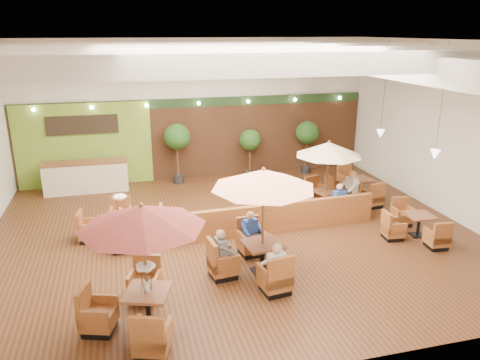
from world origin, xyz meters
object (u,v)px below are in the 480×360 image
object	(u,v)px
table_4	(411,227)
diner_1	(251,229)
service_counter	(86,177)
table_0	(140,240)
table_5	(353,190)
diner_4	(350,186)
table_1	(260,198)
diner_3	(338,198)
table_3	(122,224)
booth_divider	(274,218)
topiary_0	(177,139)
diner_2	(223,248)
table_2	(328,163)
topiary_2	(307,135)
diner_0	(276,263)
topiary_1	(250,142)

from	to	relation	value
table_4	diner_1	bearing A→B (deg)	-176.30
service_counter	table_0	xyz separation A→B (m)	(1.55, -8.99, 1.32)
table_5	diner_4	distance (m)	1.04
table_1	diner_3	size ratio (longest dim) A/B	3.59
table_3	diner_3	world-z (taller)	table_3
service_counter	booth_divider	world-z (taller)	service_counter
table_1	table_5	distance (m)	6.61
table_3	table_1	bearing A→B (deg)	-36.74
table_3	topiary_0	world-z (taller)	topiary_0
table_0	topiary_0	size ratio (longest dim) A/B	1.16
table_3	table_4	size ratio (longest dim) A/B	1.07
topiary_0	table_5	bearing A→B (deg)	-30.52
diner_2	diner_3	world-z (taller)	diner_2
booth_divider	diner_2	xyz separation A→B (m)	(-2.05, -2.22, 0.31)
table_4	diner_2	bearing A→B (deg)	-166.34
topiary_0	booth_divider	bearing A→B (deg)	-68.76
table_0	topiary_0	bearing A→B (deg)	97.15
table_4	table_5	world-z (taller)	table_5
table_5	diner_3	xyz separation A→B (m)	(-1.40, -1.65, 0.40)
table_2	table_4	size ratio (longest dim) A/B	1.07
table_3	diner_4	world-z (taller)	table_3
table_1	table_2	size ratio (longest dim) A/B	1.12
diner_1	table_0	bearing A→B (deg)	25.09
topiary_2	topiary_0	bearing A→B (deg)	180.00
diner_0	table_3	bearing A→B (deg)	122.66
table_2	diner_0	world-z (taller)	table_2
table_0	diner_4	distance (m)	8.79
diner_3	table_3	bearing A→B (deg)	166.45
booth_divider	table_2	distance (m)	2.85
diner_4	diner_2	bearing A→B (deg)	114.93
table_0	diner_3	bearing A→B (deg)	52.19
diner_2	diner_4	world-z (taller)	diner_4
topiary_0	diner_0	xyz separation A→B (m)	(1.07, -8.68, -1.01)
booth_divider	diner_0	bearing A→B (deg)	-110.39
table_5	topiary_2	xyz separation A→B (m)	(-0.39, 3.40, 1.30)
table_4	topiary_0	distance (m)	9.10
table_5	table_1	bearing A→B (deg)	-144.94
table_2	diner_1	distance (m)	4.25
table_1	topiary_0	xyz separation A→B (m)	(-1.00, 7.68, -0.19)
booth_divider	table_2	bearing A→B (deg)	27.17
topiary_2	diner_1	distance (m)	8.01
service_counter	diner_1	size ratio (longest dim) A/B	3.99
topiary_1	table_1	bearing A→B (deg)	-104.07
table_2	table_3	size ratio (longest dim) A/B	1.00
table_4	diner_4	xyz separation A→B (m)	(-0.64, 2.60, 0.47)
topiary_0	table_1	bearing A→B (deg)	-82.60
diner_0	topiary_2	bearing A→B (deg)	56.08
topiary_0	diner_3	size ratio (longest dim) A/B	3.12
table_4	diner_1	size ratio (longest dim) A/B	3.02
table_5	booth_divider	bearing A→B (deg)	-157.45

